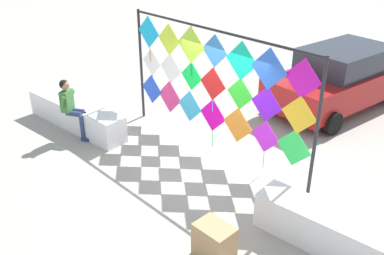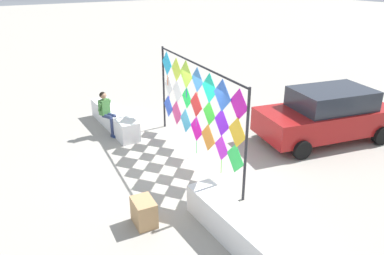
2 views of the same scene
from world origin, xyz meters
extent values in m
plane|color=#9E998E|center=(0.00, 0.00, 0.00)|extent=(120.00, 120.00, 0.00)
cube|color=white|center=(-3.69, -0.58, 0.34)|extent=(3.30, 0.63, 0.68)
cube|color=white|center=(3.69, -0.58, 0.34)|extent=(3.30, 0.63, 0.68)
cylinder|color=#232328|center=(-2.86, 1.04, 1.46)|extent=(0.07, 0.07, 2.93)
cylinder|color=#232328|center=(2.38, 0.53, 1.46)|extent=(0.07, 0.07, 2.93)
cylinder|color=#232328|center=(-0.24, 0.79, 2.88)|extent=(5.25, 0.57, 0.06)
cube|color=blue|center=(-2.44, 0.99, 0.92)|extent=(0.79, 0.09, 0.79)
cube|color=#DF2B79|center=(-1.74, 0.93, 0.91)|extent=(0.84, 0.09, 0.85)
cube|color=#35ABE0|center=(-1.00, 0.85, 0.90)|extent=(0.80, 0.09, 0.80)
cube|color=#EA06AD|center=(-0.24, 0.78, 0.91)|extent=(0.80, 0.09, 0.80)
cylinder|color=#16E54D|center=(-0.24, 0.79, 0.30)|extent=(0.02, 0.02, 0.42)
cube|color=orange|center=(0.52, 0.70, 0.94)|extent=(0.83, 0.09, 0.83)
cube|color=#D627F1|center=(1.25, 0.65, 0.93)|extent=(0.72, 0.08, 0.72)
cylinder|color=#32E516|center=(1.25, 0.66, 0.37)|extent=(0.02, 0.02, 0.40)
cube|color=#31EA5C|center=(1.96, 0.57, 0.96)|extent=(0.80, 0.09, 0.80)
cube|color=white|center=(-2.43, 1.01, 1.65)|extent=(0.70, 0.08, 0.70)
cylinder|color=#A416E5|center=(-2.42, 1.02, 1.16)|extent=(0.02, 0.02, 0.30)
cube|color=white|center=(-1.69, 0.94, 1.68)|extent=(0.77, 0.09, 0.77)
cube|color=#0BE645|center=(-0.97, 0.88, 1.66)|extent=(0.69, 0.08, 0.69)
cube|color=red|center=(-0.25, 0.77, 1.68)|extent=(0.77, 0.09, 0.77)
cylinder|color=#16E5E5|center=(-0.25, 0.78, 1.15)|extent=(0.02, 0.02, 0.29)
cube|color=#31DD2D|center=(0.52, 0.72, 1.66)|extent=(0.71, 0.08, 0.71)
cube|color=#7C18F6|center=(1.21, 0.65, 1.65)|extent=(0.76, 0.09, 0.77)
cube|color=yellow|center=(1.98, 0.56, 1.67)|extent=(0.79, 0.09, 0.79)
cube|color=#0FB0EF|center=(-2.46, 0.99, 2.43)|extent=(0.80, 0.09, 0.81)
cylinder|color=#E55116|center=(-2.46, 1.00, 1.85)|extent=(0.02, 0.02, 0.35)
cube|color=#D0F532|center=(-1.73, 0.94, 2.38)|extent=(0.77, 0.09, 0.77)
cube|color=#ADEA33|center=(-0.95, 0.84, 2.42)|extent=(0.87, 0.10, 0.87)
cylinder|color=#5C16E5|center=(-0.95, 0.85, 1.83)|extent=(0.02, 0.02, 0.30)
cube|color=#3381D1|center=(-0.24, 0.80, 2.43)|extent=(0.74, 0.08, 0.74)
cylinder|color=orange|center=(-0.24, 0.81, 1.88)|extent=(0.02, 0.02, 0.35)
cube|color=#0ED4AB|center=(0.52, 0.71, 2.39)|extent=(0.84, 0.09, 0.84)
cube|color=blue|center=(1.21, 0.64, 2.39)|extent=(0.86, 0.10, 0.87)
cube|color=#D011B0|center=(1.96, 0.59, 2.38)|extent=(0.79, 0.09, 0.79)
cylinder|color=#16E539|center=(1.96, 0.60, 1.84)|extent=(0.02, 0.02, 0.29)
cylinder|color=navy|center=(-2.94, -0.93, 0.34)|extent=(0.11, 0.11, 0.68)
cylinder|color=navy|center=(-3.11, -1.01, 0.71)|extent=(0.39, 0.28, 0.13)
cube|color=navy|center=(-2.89, -0.90, 0.04)|extent=(0.26, 0.20, 0.09)
cylinder|color=navy|center=(-3.02, -0.77, 0.34)|extent=(0.11, 0.11, 0.68)
cylinder|color=navy|center=(-3.19, -0.86, 0.71)|extent=(0.39, 0.28, 0.13)
cube|color=navy|center=(-2.96, -0.75, 0.04)|extent=(0.26, 0.20, 0.09)
cube|color=#3D7538|center=(-3.32, -1.02, 1.00)|extent=(0.34, 0.41, 0.52)
sphere|color=#A37556|center=(-3.32, -1.02, 1.40)|extent=(0.22, 0.22, 0.22)
sphere|color=black|center=(-3.33, -1.02, 1.42)|extent=(0.22, 0.22, 0.22)
cylinder|color=#3D7538|center=(-3.20, -1.21, 1.05)|extent=(0.19, 0.15, 0.31)
cylinder|color=#3D7538|center=(-3.40, -0.81, 1.05)|extent=(0.19, 0.15, 0.31)
cube|color=maroon|center=(0.88, 5.12, 0.70)|extent=(2.77, 4.79, 0.80)
cube|color=#282D38|center=(0.92, 5.28, 1.43)|extent=(2.16, 2.81, 0.64)
cylinder|color=black|center=(1.53, 3.43, 0.30)|extent=(0.35, 0.64, 0.60)
cylinder|color=black|center=(-0.36, 3.80, 0.30)|extent=(0.35, 0.64, 0.60)
cylinder|color=black|center=(0.24, 6.81, 0.30)|extent=(0.35, 0.64, 0.60)
cube|color=tan|center=(2.00, -1.98, 0.31)|extent=(0.67, 0.50, 0.61)
camera|label=1|loc=(5.32, -6.37, 5.14)|focal=40.78mm
camera|label=2|loc=(8.55, -4.67, 5.32)|focal=35.14mm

